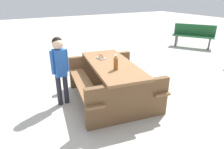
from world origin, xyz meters
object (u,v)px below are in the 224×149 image
(hotdog_tray, at_px, (101,57))
(child_in_coat, at_px, (60,63))
(picnic_table, at_px, (112,78))
(soda_bottle, at_px, (116,63))
(park_bench_mid, at_px, (193,35))

(hotdog_tray, distance_m, child_in_coat, 0.84)
(picnic_table, xyz_separation_m, child_in_coat, (0.30, 0.89, 0.37))
(soda_bottle, relative_size, park_bench_mid, 0.18)
(child_in_coat, bearing_deg, hotdog_tray, -86.64)
(hotdog_tray, xyz_separation_m, child_in_coat, (-0.05, 0.84, 0.04))
(hotdog_tray, relative_size, park_bench_mid, 0.13)
(hotdog_tray, bearing_deg, soda_bottle, 176.47)
(soda_bottle, height_order, hotdog_tray, soda_bottle)
(soda_bottle, height_order, child_in_coat, child_in_coat)
(park_bench_mid, bearing_deg, hotdog_tray, 109.66)
(soda_bottle, relative_size, hotdog_tray, 1.42)
(picnic_table, bearing_deg, child_in_coat, 71.63)
(picnic_table, xyz_separation_m, soda_bottle, (-0.31, 0.10, 0.43))
(soda_bottle, bearing_deg, park_bench_mid, -63.94)
(picnic_table, distance_m, park_bench_mid, 5.18)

